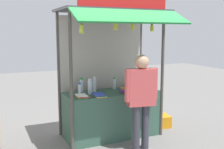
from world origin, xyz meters
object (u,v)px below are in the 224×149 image
water_bottle_back_left (90,87)px  banana_bunch_rightmost (132,26)px  magazine_stack_mid_left (82,96)px  banana_bunch_leftmost (82,29)px  water_bottle_center (132,81)px  water_bottle_mid_right (82,85)px  plastic_crate (161,121)px  magazine_stack_left (99,95)px  vendor_person (141,93)px  water_bottle_right (94,84)px  banana_bunch_inner_right (116,25)px  water_bottle_front_right (114,83)px  magazine_stack_far_left (144,88)px  banana_bunch_inner_left (152,28)px  water_bottle_far_right (80,89)px  magazine_stack_front_left (126,90)px

water_bottle_back_left → banana_bunch_rightmost: size_ratio=1.17×
magazine_stack_mid_left → banana_bunch_leftmost: size_ratio=0.95×
water_bottle_center → water_bottle_mid_right: 1.13m
magazine_stack_mid_left → plastic_crate: magazine_stack_mid_left is taller
water_bottle_mid_right → water_bottle_back_left: bearing=-68.9°
magazine_stack_left → banana_bunch_leftmost: banana_bunch_leftmost is taller
water_bottle_center → plastic_crate: bearing=-13.9°
banana_bunch_rightmost → banana_bunch_leftmost: same height
water_bottle_back_left → vendor_person: size_ratio=0.17×
water_bottle_right → magazine_stack_left: 0.46m
banana_bunch_inner_right → plastic_crate: banana_bunch_inner_right is taller
water_bottle_front_right → vendor_person: vendor_person is taller
water_bottle_front_right → water_bottle_center: (0.41, -0.04, 0.03)m
water_bottle_right → water_bottle_back_left: (-0.16, -0.19, -0.00)m
water_bottle_mid_right → water_bottle_center: bearing=-0.6°
magazine_stack_far_left → plastic_crate: (0.55, 0.15, -0.83)m
water_bottle_back_left → banana_bunch_inner_right: bearing=-55.3°
water_bottle_mid_right → magazine_stack_left: 0.52m
magazine_stack_mid_left → banana_bunch_rightmost: banana_bunch_rightmost is taller
magazine_stack_left → banana_bunch_rightmost: bearing=-20.9°
banana_bunch_leftmost → banana_bunch_inner_left: 1.37m
water_bottle_front_right → magazine_stack_far_left: water_bottle_front_right is taller
water_bottle_far_right → banana_bunch_inner_left: banana_bunch_inner_left is taller
magazine_stack_front_left → banana_bunch_inner_right: bearing=-140.9°
water_bottle_center → magazine_stack_far_left: water_bottle_center is taller
water_bottle_center → magazine_stack_front_left: water_bottle_center is taller
water_bottle_front_right → banana_bunch_inner_left: bearing=-58.8°
water_bottle_back_left → banana_bunch_inner_right: 1.29m
banana_bunch_inner_left → water_bottle_right: bearing=144.3°
water_bottle_front_right → banana_bunch_inner_right: 1.42m
water_bottle_mid_right → vendor_person: 1.28m
water_bottle_far_right → vendor_person: bearing=-43.6°
banana_bunch_leftmost → banana_bunch_rightmost: bearing=0.0°
magazine_stack_left → banana_bunch_leftmost: bearing=-150.8°
water_bottle_back_left → plastic_crate: (1.70, 0.06, -0.93)m
magazine_stack_far_left → magazine_stack_left: 1.07m
water_bottle_back_left → vendor_person: bearing=-50.8°
water_bottle_mid_right → banana_bunch_inner_left: bearing=-31.0°
banana_bunch_rightmost → banana_bunch_inner_left: same height
water_bottle_back_left → banana_bunch_inner_right: banana_bunch_inner_right is taller
water_bottle_mid_right → magazine_stack_front_left: bearing=-25.7°
magazine_stack_front_left → magazine_stack_mid_left: size_ratio=0.88×
water_bottle_front_right → magazine_stack_mid_left: (-0.87, -0.45, -0.09)m
water_bottle_center → water_bottle_mid_right: size_ratio=1.09×
magazine_stack_left → plastic_crate: magazine_stack_left is taller
banana_bunch_inner_right → banana_bunch_leftmost: bearing=179.9°
banana_bunch_rightmost → water_bottle_far_right: bearing=151.1°
magazine_stack_left → water_bottle_back_left: bearing=109.8°
magazine_stack_left → banana_bunch_inner_right: size_ratio=1.26×
water_bottle_mid_right → magazine_stack_front_left: (0.80, -0.38, -0.09)m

